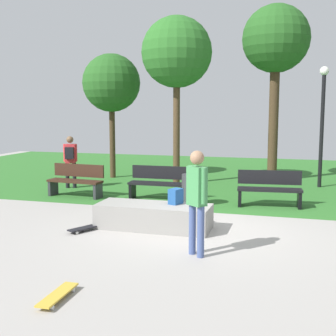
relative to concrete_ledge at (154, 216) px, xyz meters
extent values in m
plane|color=#9E9993|center=(1.06, 0.27, -0.25)|extent=(28.00, 28.00, 0.00)
cube|color=#2D6B28|center=(1.06, 8.00, -0.25)|extent=(26.60, 12.55, 0.01)
cube|color=gray|center=(0.00, 0.00, 0.00)|extent=(2.36, 0.88, 0.51)
cube|color=#1E4C8C|center=(0.43, 0.18, 0.41)|extent=(0.29, 0.33, 0.32)
cylinder|color=#3F5184|center=(1.32, -1.53, 0.18)|extent=(0.12, 0.12, 0.87)
cylinder|color=#3F5184|center=(1.14, -1.39, 0.18)|extent=(0.12, 0.12, 0.87)
cube|color=#3F8C4C|center=(1.23, -1.46, 0.94)|extent=(0.38, 0.35, 0.65)
cylinder|color=#3F8C4C|center=(1.37, -1.56, 0.97)|extent=(0.09, 0.09, 0.60)
cylinder|color=#3F8C4C|center=(1.10, -1.36, 0.97)|extent=(0.09, 0.09, 0.60)
sphere|color=#9E7556|center=(1.23, -1.46, 1.41)|extent=(0.24, 0.24, 0.24)
cube|color=black|center=(-1.26, -0.57, -0.18)|extent=(0.55, 0.80, 0.02)
cylinder|color=silver|center=(-1.32, -0.85, -0.22)|extent=(0.05, 0.06, 0.06)
cylinder|color=silver|center=(-1.46, -0.78, -0.22)|extent=(0.05, 0.06, 0.06)
cylinder|color=silver|center=(-1.06, -0.36, -0.22)|extent=(0.05, 0.06, 0.06)
cylinder|color=silver|center=(-1.20, -0.28, -0.22)|extent=(0.05, 0.06, 0.06)
cube|color=gold|center=(-0.12, -3.69, -0.18)|extent=(0.22, 0.80, 0.02)
cylinder|color=silver|center=(-0.21, -3.41, -0.22)|extent=(0.03, 0.06, 0.06)
cylinder|color=silver|center=(-0.05, -3.41, -0.22)|extent=(0.03, 0.06, 0.06)
cylinder|color=silver|center=(-0.19, -3.97, -0.22)|extent=(0.03, 0.06, 0.06)
cylinder|color=silver|center=(-0.03, -3.97, -0.22)|extent=(0.03, 0.06, 0.06)
cube|color=black|center=(2.19, 2.74, 0.20)|extent=(1.64, 0.60, 0.06)
cube|color=black|center=(2.17, 2.96, 0.48)|extent=(1.60, 0.22, 0.36)
cube|color=black|center=(2.92, 2.81, -0.03)|extent=(0.12, 0.40, 0.45)
cube|color=black|center=(1.46, 2.67, -0.03)|extent=(0.12, 0.40, 0.45)
cube|color=black|center=(-0.80, 2.83, 0.20)|extent=(1.60, 0.45, 0.06)
cube|color=black|center=(-0.80, 3.05, 0.48)|extent=(1.60, 0.07, 0.36)
cube|color=black|center=(-0.06, 2.83, -0.03)|extent=(0.08, 0.40, 0.45)
cube|color=black|center=(-1.53, 2.82, -0.03)|extent=(0.08, 0.40, 0.45)
cube|color=#331E14|center=(-3.17, 2.58, 0.20)|extent=(1.63, 0.57, 0.06)
cube|color=#331E14|center=(-3.15, 2.80, 0.48)|extent=(1.60, 0.20, 0.36)
cube|color=#2D2D33|center=(-2.44, 2.52, -0.03)|extent=(0.11, 0.40, 0.45)
cube|color=#2D2D33|center=(-3.90, 2.65, -0.03)|extent=(0.11, 0.40, 0.45)
cylinder|color=#42301E|center=(-3.58, 6.26, 1.14)|extent=(0.20, 0.20, 2.78)
sphere|color=#23561E|center=(-3.58, 6.26, 3.14)|extent=(2.05, 2.05, 2.05)
cylinder|color=#4C3823|center=(-0.97, 5.44, 1.54)|extent=(0.22, 0.22, 3.59)
sphere|color=#286623|center=(-0.97, 5.44, 4.02)|extent=(2.26, 2.26, 2.26)
cylinder|color=#42301E|center=(2.03, 7.01, 1.81)|extent=(0.33, 0.33, 4.12)
sphere|color=#23561E|center=(2.03, 7.01, 4.54)|extent=(2.24, 2.24, 2.24)
cylinder|color=black|center=(3.55, 6.18, 1.51)|extent=(0.12, 0.12, 3.52)
sphere|color=silver|center=(3.55, 6.18, 3.38)|extent=(0.28, 0.28, 0.28)
cylinder|color=#333338|center=(0.27, 2.42, 0.15)|extent=(0.56, 0.56, 0.80)
cylinder|color=black|center=(-4.09, 3.83, 0.14)|extent=(0.12, 0.12, 0.79)
cylinder|color=black|center=(-3.88, 3.90, 0.14)|extent=(0.12, 0.12, 0.79)
cube|color=red|center=(-3.99, 3.87, 0.84)|extent=(0.37, 0.29, 0.59)
cylinder|color=red|center=(-4.15, 3.82, 0.86)|extent=(0.09, 0.09, 0.55)
cylinder|color=red|center=(-3.83, 3.92, 0.86)|extent=(0.09, 0.09, 0.55)
sphere|color=brown|center=(-3.99, 3.87, 1.27)|extent=(0.21, 0.21, 0.21)
cube|color=black|center=(-3.94, 3.72, 0.87)|extent=(0.30, 0.23, 0.36)
camera|label=1|loc=(2.78, -8.58, 2.20)|focal=47.55mm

